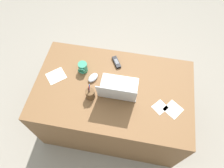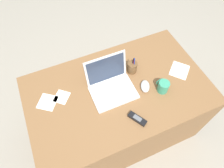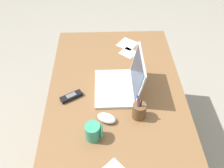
{
  "view_description": "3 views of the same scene",
  "coord_description": "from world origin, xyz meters",
  "px_view_note": "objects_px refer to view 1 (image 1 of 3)",
  "views": [
    {
      "loc": [
        -0.15,
        0.89,
        2.3
      ],
      "look_at": [
        0.01,
        -0.02,
        0.76
      ],
      "focal_mm": 32.81,
      "sensor_mm": 36.0,
      "label": 1
    },
    {
      "loc": [
        -0.37,
        -0.73,
        2.06
      ],
      "look_at": [
        -0.05,
        0.01,
        0.82
      ],
      "focal_mm": 32.46,
      "sensor_mm": 36.0,
      "label": 2
    },
    {
      "loc": [
        1.06,
        -0.06,
        1.88
      ],
      "look_at": [
        -0.05,
        -0.03,
        0.78
      ],
      "focal_mm": 40.04,
      "sensor_mm": 36.0,
      "label": 3
    }
  ],
  "objects_px": {
    "computer_mouse": "(93,78)",
    "cordless_phone": "(116,62)",
    "coffee_mug_white": "(83,68)",
    "pen_holder": "(90,94)",
    "laptop": "(118,89)"
  },
  "relations": [
    {
      "from": "cordless_phone",
      "to": "pen_holder",
      "type": "relative_size",
      "value": 0.79
    },
    {
      "from": "laptop",
      "to": "pen_holder",
      "type": "bearing_deg",
      "value": 21.34
    },
    {
      "from": "coffee_mug_white",
      "to": "pen_holder",
      "type": "height_order",
      "value": "pen_holder"
    },
    {
      "from": "coffee_mug_white",
      "to": "laptop",
      "type": "bearing_deg",
      "value": 154.6
    },
    {
      "from": "computer_mouse",
      "to": "pen_holder",
      "type": "distance_m",
      "value": 0.19
    },
    {
      "from": "coffee_mug_white",
      "to": "cordless_phone",
      "type": "bearing_deg",
      "value": -153.53
    },
    {
      "from": "laptop",
      "to": "pen_holder",
      "type": "distance_m",
      "value": 0.24
    },
    {
      "from": "laptop",
      "to": "cordless_phone",
      "type": "height_order",
      "value": "laptop"
    },
    {
      "from": "coffee_mug_white",
      "to": "pen_holder",
      "type": "bearing_deg",
      "value": 117.25
    },
    {
      "from": "laptop",
      "to": "pen_holder",
      "type": "height_order",
      "value": "laptop"
    },
    {
      "from": "laptop",
      "to": "cordless_phone",
      "type": "bearing_deg",
      "value": -78.0
    },
    {
      "from": "computer_mouse",
      "to": "cordless_phone",
      "type": "xyz_separation_m",
      "value": [
        -0.18,
        -0.21,
        -0.01
      ]
    },
    {
      "from": "pen_holder",
      "to": "coffee_mug_white",
      "type": "bearing_deg",
      "value": -62.75
    },
    {
      "from": "computer_mouse",
      "to": "coffee_mug_white",
      "type": "height_order",
      "value": "coffee_mug_white"
    },
    {
      "from": "computer_mouse",
      "to": "pen_holder",
      "type": "bearing_deg",
      "value": 122.65
    }
  ]
}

